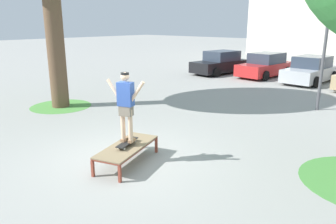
% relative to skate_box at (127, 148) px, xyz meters
% --- Properties ---
extents(ground_plane, '(120.00, 120.00, 0.00)m').
position_rel_skate_box_xyz_m(ground_plane, '(-0.28, 0.22, -0.41)').
color(ground_plane, '#999993').
extents(skate_box, '(1.32, 2.04, 0.46)m').
position_rel_skate_box_xyz_m(skate_box, '(0.00, 0.00, 0.00)').
color(skate_box, brown).
rests_on(skate_box, ground).
extents(skateboard, '(0.46, 0.82, 0.09)m').
position_rel_skate_box_xyz_m(skateboard, '(-0.01, 0.02, 0.12)').
color(skateboard, black).
rests_on(skateboard, skate_box).
extents(skater, '(0.97, 0.42, 1.69)m').
position_rel_skate_box_xyz_m(skater, '(-0.01, 0.02, 1.12)').
color(skater, beige).
rests_on(skater, skateboard).
extents(grass_patch_near_left, '(2.44, 2.44, 0.01)m').
position_rel_skate_box_xyz_m(grass_patch_near_left, '(-6.30, 1.94, -0.41)').
color(grass_patch_near_left, '#519342').
rests_on(grass_patch_near_left, ground).
extents(car_black, '(2.35, 4.40, 1.50)m').
position_rel_skate_box_xyz_m(car_black, '(-6.29, 13.89, 0.28)').
color(car_black, black).
rests_on(car_black, ground).
extents(car_red, '(2.22, 4.34, 1.50)m').
position_rel_skate_box_xyz_m(car_red, '(-3.44, 14.62, 0.28)').
color(car_red, red).
rests_on(car_red, ground).
extents(car_silver, '(2.11, 4.29, 1.50)m').
position_rel_skate_box_xyz_m(car_silver, '(-0.58, 14.41, 0.28)').
color(car_silver, '#B7BABF').
rests_on(car_silver, ground).
extents(light_post, '(0.36, 0.36, 5.83)m').
position_rel_skate_box_xyz_m(light_post, '(1.79, 8.36, 3.41)').
color(light_post, '#4C4C51').
rests_on(light_post, ground).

